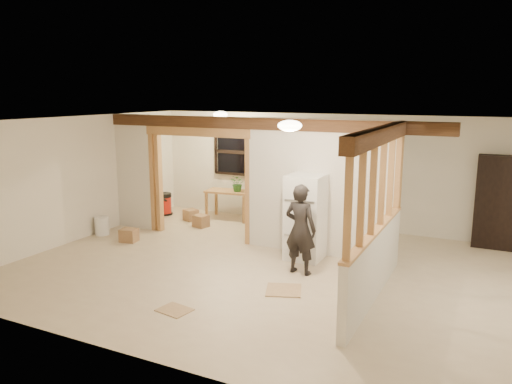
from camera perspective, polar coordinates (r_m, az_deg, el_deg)
The scene contains 28 objects.
floor at distance 8.47m, azimuth 3.06°, elevation -9.17°, with size 9.00×6.50×0.01m, color beige.
ceiling at distance 7.95m, azimuth 3.25°, elevation 8.00°, with size 9.00×6.50×0.01m, color white.
wall_back at distance 11.14m, azimuth 9.72°, elevation 2.33°, with size 9.00×0.01×2.50m, color silver.
wall_front at distance 5.38m, azimuth -10.64°, elevation -7.39°, with size 9.00×0.01×2.50m, color silver.
wall_left at distance 10.68m, azimuth -19.67°, elevation 1.45°, with size 0.01×6.50×2.50m, color silver.
partition_left_stub at distance 11.24m, azimuth -13.70°, elevation 2.26°, with size 0.90×0.12×2.50m, color silver.
partition_center at distance 9.15m, azimuth 7.25°, elevation 0.47°, with size 2.80×0.12×2.50m, color silver.
doorway_frame at distance 10.30m, azimuth -6.58°, elevation 0.85°, with size 2.46×0.14×2.20m, color #B7854D.
header_beam_back at distance 9.46m, azimuth 0.47°, elevation 7.82°, with size 7.00×0.18×0.22m, color #4F301B.
header_beam_right at distance 7.09m, azimuth 14.01°, elevation 6.31°, with size 0.18×3.30×0.22m, color #4F301B.
pony_wall at distance 7.48m, azimuth 13.32°, elevation -8.17°, with size 0.12×3.20×1.00m, color silver.
stud_partition at distance 7.19m, azimuth 13.73°, elevation 0.59°, with size 0.14×3.20×1.32m, color #B7854D.
window_back at distance 12.01m, azimuth -2.35°, elevation 4.58°, with size 1.12×0.10×1.10m, color black.
ceiling_dome_main at distance 7.38m, azimuth 3.89°, elevation 7.58°, with size 0.36×0.36×0.16m, color #FFEABF.
ceiling_dome_util at distance 11.13m, azimuth -4.09°, elevation 8.83°, with size 0.32×0.32×0.14m, color #FFEABF.
hanging_bulb at distance 10.29m, azimuth -3.61°, elevation 6.96°, with size 0.07×0.07×0.07m, color #FFD88C.
refrigerator at distance 8.95m, azimuth 5.68°, elevation -2.90°, with size 0.63×0.61×1.53m, color white.
woman at distance 8.23m, azimuth 5.10°, elevation -4.26°, with size 0.55×0.36×1.51m, color black.
work_table at distance 11.83m, azimuth -3.04°, elevation -1.46°, with size 1.09×0.55×0.69m, color #B7854D.
potted_plant at distance 11.58m, azimuth -2.09°, elevation 0.97°, with size 0.34×0.30×0.38m, color #255923.
shop_vac at distance 12.44m, azimuth -10.49°, elevation -1.34°, with size 0.42×0.42×0.55m, color #A3170D.
bookshelf at distance 10.54m, azimuth 26.16°, elevation -1.11°, with size 0.90×0.30×1.80m, color black.
bucket at distance 11.04m, azimuth -17.20°, elevation -3.72°, with size 0.30×0.30×0.38m, color white.
box_util_a at distance 11.23m, azimuth -6.32°, elevation -3.31°, with size 0.31×0.27×0.27m, color #946C47.
box_util_b at distance 11.82m, azimuth -7.46°, elevation -2.62°, with size 0.28×0.28×0.26m, color #946C47.
box_front at distance 10.40m, azimuth -14.32°, elevation -4.81°, with size 0.32×0.26×0.26m, color #946C47.
floor_panel_near at distance 7.73m, azimuth 3.19°, elevation -11.13°, with size 0.52×0.52×0.02m, color tan.
floor_panel_far at distance 7.16m, azimuth -9.29°, elevation -13.17°, with size 0.44×0.35×0.01m, color tan.
Camera 1 is at (3.09, -7.31, 2.96)m, focal length 35.00 mm.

